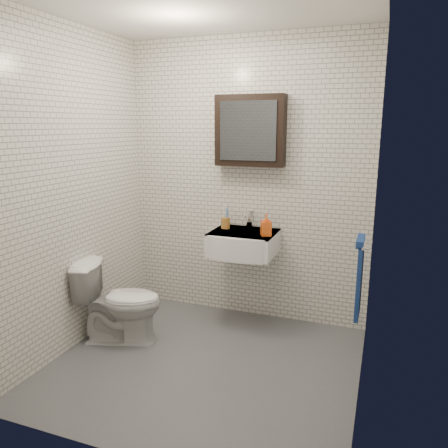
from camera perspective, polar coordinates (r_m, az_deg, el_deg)
name	(u,v)px	position (r m, az deg, el deg)	size (l,w,h in m)	color
ground	(205,364)	(3.43, -2.56, -17.79)	(2.20, 2.00, 0.01)	#4F5057
room_shell	(202,168)	(2.96, -2.84, 7.32)	(2.22, 2.02, 2.51)	silver
washbasin	(242,243)	(3.75, 2.39, -2.53)	(0.55, 0.50, 0.20)	white
faucet	(249,220)	(3.90, 3.31, 0.48)	(0.06, 0.20, 0.15)	silver
mirror_cabinet	(250,131)	(3.80, 3.44, 12.06)	(0.60, 0.15, 0.60)	black
towel_rail	(360,274)	(3.23, 17.30, -6.28)	(0.09, 0.30, 0.58)	silver
toothbrush_cup	(225,222)	(3.88, 0.19, 0.23)	(0.08, 0.08, 0.21)	#A46B29
soap_bottle	(266,225)	(3.62, 5.52, -0.12)	(0.08, 0.08, 0.18)	#E55B18
toilet	(120,301)	(3.72, -13.46, -9.79)	(0.38, 0.67, 0.68)	white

